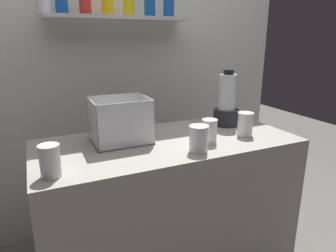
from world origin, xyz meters
name	(u,v)px	position (x,y,z in m)	size (l,w,h in m)	color
counter	(168,213)	(0.00, 0.00, 0.45)	(1.40, 0.64, 0.90)	#9E998E
back_wall_unit	(124,62)	(0.00, 0.77, 1.26)	(2.60, 0.24, 2.50)	silver
carrot_display_bin	(119,129)	(-0.25, 0.09, 0.97)	(0.29, 0.25, 0.23)	white
blender_pitcher	(227,104)	(0.46, 0.12, 1.04)	(0.16, 0.16, 0.35)	black
juice_cup_orange_far_left	(50,163)	(-0.61, -0.21, 0.96)	(0.08, 0.08, 0.13)	white
juice_cup_mango_left	(199,140)	(0.07, -0.21, 0.96)	(0.10, 0.10, 0.13)	white
juice_cup_orange_middle	(209,132)	(0.18, -0.13, 0.96)	(0.08, 0.08, 0.13)	white
juice_cup_orange_right	(245,125)	(0.43, -0.10, 0.96)	(0.09, 0.09, 0.13)	white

